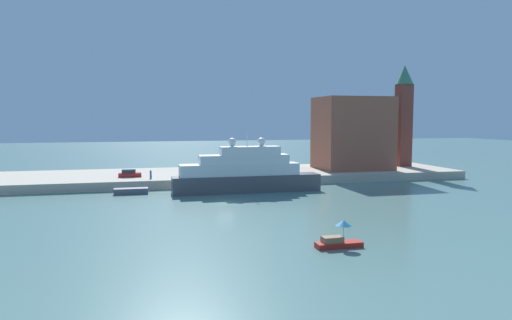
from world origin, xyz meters
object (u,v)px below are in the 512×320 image
large_yacht (245,174)px  mooring_bollard (203,176)px  bell_tower (404,111)px  person_figure (151,175)px  small_motorboat (339,239)px  work_barge (131,191)px  parked_car (130,174)px  harbor_building (352,133)px

large_yacht → mooring_bollard: bearing=129.1°
bell_tower → person_figure: size_ratio=14.33×
person_figure → mooring_bollard: size_ratio=2.28×
small_motorboat → bell_tower: bell_tower is taller
small_motorboat → work_barge: (-20.80, 39.63, -0.40)m
bell_tower → mooring_bollard: bell_tower is taller
large_yacht → person_figure: bearing=149.3°
large_yacht → bell_tower: bearing=24.1°
small_motorboat → parked_car: 54.38m
bell_tower → large_yacht: bearing=-155.9°
small_motorboat → harbor_building: bearing=63.3°
large_yacht → person_figure: (-15.98, 9.48, -0.81)m
parked_car → mooring_bollard: parked_car is taller
bell_tower → mooring_bollard: bearing=-167.2°
harbor_building → parked_car: size_ratio=3.73×
bell_tower → person_figure: bell_tower is taller
parked_car → mooring_bollard: (13.52, -5.11, -0.24)m
person_figure → work_barge: bearing=-116.7°
harbor_building → bell_tower: bearing=11.4°
parked_car → mooring_bollard: 14.45m
harbor_building → large_yacht: bearing=-150.2°
small_motorboat → work_barge: bearing=117.7°
small_motorboat → bell_tower: (41.14, 56.07, 13.69)m
harbor_building → person_figure: size_ratio=9.68×
harbor_building → parked_car: 48.68m
harbor_building → person_figure: 45.18m
bell_tower → work_barge: bearing=-165.1°
bell_tower → parked_car: bearing=-174.5°
harbor_building → mooring_bollard: bearing=-166.6°
small_motorboat → work_barge: size_ratio=0.83×
bell_tower → person_figure: bearing=-170.8°
work_barge → harbor_building: (47.60, 13.56, 9.16)m
large_yacht → work_barge: 19.83m
work_barge → harbor_building: 50.33m
person_figure → large_yacht: bearing=-30.7°
harbor_building → parked_car: (-48.02, -3.14, -7.36)m
person_figure → bell_tower: bearing=9.2°
large_yacht → harbor_building: 33.03m
harbor_building → work_barge: bearing=-164.1°
work_barge → person_figure: 8.02m
small_motorboat → person_figure: bearing=110.4°
parked_car → bell_tower: bearing=5.5°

